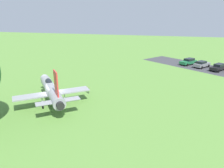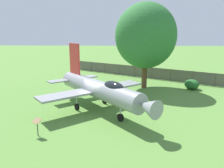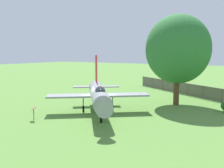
{
  "view_description": "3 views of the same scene",
  "coord_description": "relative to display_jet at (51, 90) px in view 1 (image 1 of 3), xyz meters",
  "views": [
    {
      "loc": [
        -14.77,
        23.97,
        11.68
      ],
      "look_at": [
        -6.75,
        -6.0,
        1.5
      ],
      "focal_mm": 34.41,
      "sensor_mm": 36.0,
      "label": 1
    },
    {
      "loc": [
        1.98,
        -17.53,
        6.43
      ],
      "look_at": [
        1.23,
        0.11,
        2.29
      ],
      "focal_mm": 34.62,
      "sensor_mm": 36.0,
      "label": 2
    },
    {
      "loc": [
        13.94,
        -19.05,
        5.8
      ],
      "look_at": [
        0.86,
        1.0,
        2.8
      ],
      "focal_mm": 40.5,
      "sensor_mm": 36.0,
      "label": 3
    }
  ],
  "objects": [
    {
      "name": "parked_car_green",
      "position": [
        -19.65,
        -29.42,
        -1.16
      ],
      "size": [
        4.27,
        4.67,
        1.5
      ],
      "rotation": [
        0.0,
        0.0,
        7.17
      ],
      "color": "#1E6B3D",
      "rests_on": "ground_plane"
    },
    {
      "name": "info_plaque",
      "position": [
        -3.55,
        -4.67,
        -1.08
      ],
      "size": [
        0.72,
        0.67,
        1.14
      ],
      "color": "#333333",
      "rests_on": "ground_plane"
    },
    {
      "name": "parked_car_gray",
      "position": [
        -22.39,
        -27.19,
        -1.16
      ],
      "size": [
        4.0,
        4.46,
        1.49
      ],
      "rotation": [
        0.0,
        0.0,
        4.05
      ],
      "color": "slate",
      "rests_on": "ground_plane"
    },
    {
      "name": "parked_car_black",
      "position": [
        -25.5,
        -25.13,
        -1.17
      ],
      "size": [
        3.94,
        4.54,
        1.47
      ],
      "rotation": [
        0.0,
        0.0,
        7.23
      ],
      "color": "black",
      "rests_on": "ground_plane"
    },
    {
      "name": "ground_plane",
      "position": [
        -0.21,
        0.25,
        -1.94
      ],
      "size": [
        200.0,
        200.0,
        0.0
      ],
      "primitive_type": "plane",
      "color": "#568438"
    },
    {
      "name": "display_jet",
      "position": [
        0.0,
        0.0,
        0.0
      ],
      "size": [
        9.73,
        10.78,
        5.52
      ],
      "rotation": [
        0.0,
        0.0,
        5.41
      ],
      "color": "gray",
      "rests_on": "ground_plane"
    }
  ]
}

